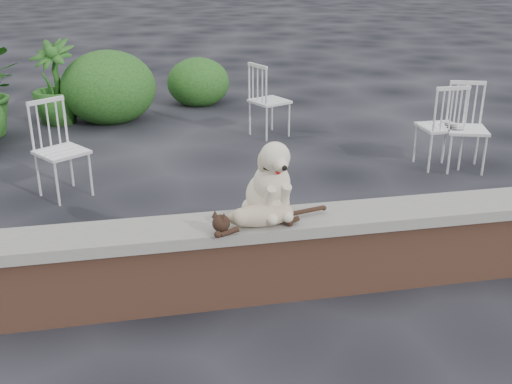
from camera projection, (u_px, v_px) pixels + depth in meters
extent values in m
plane|color=black|center=(395.00, 279.00, 4.51)|extent=(60.00, 60.00, 0.00)
cube|color=brown|center=(398.00, 249.00, 4.41)|extent=(6.00, 0.30, 0.50)
cube|color=slate|center=(402.00, 213.00, 4.31)|extent=(6.20, 0.40, 0.08)
imported|color=#144817|center=(55.00, 82.00, 8.26)|extent=(0.87, 0.87, 1.13)
ellipsoid|color=#144817|center=(109.00, 88.00, 8.44)|extent=(1.30, 1.19, 1.03)
ellipsoid|color=#144817|center=(198.00, 82.00, 9.36)|extent=(0.95, 0.88, 0.76)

